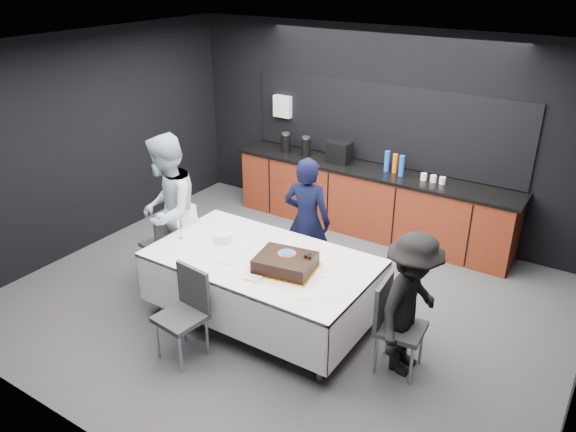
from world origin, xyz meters
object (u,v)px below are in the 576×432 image
Objects in this scene: person_center at (307,221)px; person_right at (411,305)px; chair_left at (166,240)px; chair_right at (393,319)px; plate_stack at (224,237)px; person_left at (168,211)px; chair_near at (186,307)px; party_table at (262,268)px; champagne_flute at (180,225)px; cake_assembly at (285,263)px.

person_center is 1.09× the size of person_right.
chair_right is at bearing -0.42° from chair_left.
plate_stack is 0.11× the size of person_left.
chair_right is 1.97m from chair_near.
party_table is 0.59m from plate_stack.
chair_right is 1.00× the size of chair_near.
person_right is (0.13, 0.05, 0.18)m from chair_right.
champagne_flute is 0.47m from person_left.
chair_left is 1.00× the size of chair_right.
chair_left is at bearing 177.05° from party_table.
champagne_flute is 0.65m from chair_left.
person_left is 3.00m from person_right.
person_left reaches higher than plate_stack.
plate_stack is at bearing -0.90° from chair_left.
person_left reaches higher than cake_assembly.
plate_stack is 0.23× the size of chair_near.
person_right is at bearing 26.57° from chair_near.
person_right is (1.25, 0.18, -0.14)m from cake_assembly.
chair_near is at bearing -152.91° from chair_right.
plate_stack is 0.50m from champagne_flute.
person_right reaches higher than plate_stack.
chair_left reaches higher than party_table.
chair_left is 0.59× the size of person_center.
person_left is (-1.10, 0.94, 0.38)m from chair_near.
person_center is 0.86× the size of person_left.
plate_stack is 1.05m from person_center.
chair_near is 0.65× the size of person_right.
plate_stack is at bearing 171.15° from cake_assembly.
champagne_flute is at bearing 134.56° from chair_near.
champagne_flute is 1.07m from chair_near.
person_right is at bearing 0.47° from chair_left.
champagne_flute is at bearing 32.65° from person_left.
chair_right is at bearing 61.93° from person_left.
party_table is at bearing 96.98° from person_right.
person_right is at bearing 5.33° from champagne_flute.
person_left is (-0.41, 0.24, -0.03)m from champagne_flute.
chair_left is at bearing 179.10° from plate_stack.
party_table is 1.46m from chair_left.
person_right is at bearing 1.05° from plate_stack.
chair_left reaches higher than plate_stack.
party_table is 1.05m from champagne_flute.
cake_assembly is 0.91m from plate_stack.
plate_stack is at bearing 60.42° from person_left.
cake_assembly reaches higher than chair_near.
chair_near is at bearing -45.44° from champagne_flute.
party_table is 2.51× the size of chair_left.
person_right is (1.89, 0.95, 0.18)m from chair_near.
person_left is at bearing 176.08° from party_table.
person_right reaches higher than party_table.
person_left is at bearing 20.69° from chair_left.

